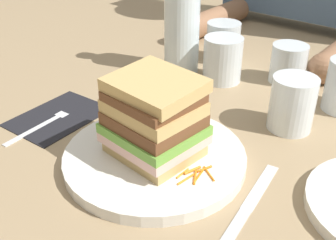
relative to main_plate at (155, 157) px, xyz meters
The scene contains 27 objects.
ground_plane 0.02m from the main_plate, 64.28° to the left, with size 3.00×3.00×0.00m, color #9E8460.
main_plate is the anchor object (origin of this frame).
sandwich 0.06m from the main_plate, 88.36° to the left, with size 0.13×0.12×0.12m.
carrot_shred_0 0.10m from the main_plate, behind, with size 0.00×0.00×0.02m, color orange.
carrot_shred_1 0.09m from the main_plate, behind, with size 0.00×0.00×0.03m, color orange.
carrot_shred_2 0.07m from the main_plate, behind, with size 0.00×0.00×0.02m, color orange.
carrot_shred_3 0.08m from the main_plate, 168.16° to the left, with size 0.00×0.00×0.03m, color orange.
carrot_shred_4 0.09m from the main_plate, behind, with size 0.00×0.00×0.03m, color orange.
carrot_shred_5 0.08m from the main_plate, behind, with size 0.00×0.00×0.02m, color orange.
carrot_shred_6 0.09m from the main_plate, behind, with size 0.00×0.00×0.03m, color orange.
carrot_shred_7 0.06m from the main_plate, 165.53° to the left, with size 0.00×0.00×0.03m, color orange.
carrot_shred_8 0.06m from the main_plate, behind, with size 0.00×0.00×0.03m, color orange.
carrot_shred_9 0.08m from the main_plate, ahead, with size 0.00×0.00×0.03m, color orange.
carrot_shred_10 0.08m from the main_plate, ahead, with size 0.00×0.00×0.02m, color orange.
carrot_shred_11 0.06m from the main_plate, 13.34° to the right, with size 0.00×0.00×0.03m, color orange.
carrot_shred_12 0.08m from the main_plate, 16.72° to the right, with size 0.00×0.00×0.03m, color orange.
carrot_shred_13 0.08m from the main_plate, ahead, with size 0.00×0.00×0.03m, color orange.
carrot_shred_14 0.09m from the main_plate, ahead, with size 0.00×0.00×0.03m, color orange.
carrot_shred_15 0.07m from the main_plate, ahead, with size 0.00×0.00×0.03m, color orange.
napkin_dark 0.21m from the main_plate, behind, with size 0.11×0.16×0.00m, color black.
fork 0.21m from the main_plate, behind, with size 0.03×0.17×0.00m.
knife 0.15m from the main_plate, ahead, with size 0.04×0.20×0.00m.
juice_glass 0.24m from the main_plate, 63.08° to the left, with size 0.07×0.07×0.09m.
water_bottle 0.35m from the main_plate, 121.20° to the left, with size 0.07×0.07×0.27m.
empty_tumbler_0 0.31m from the main_plate, 104.84° to the left, with size 0.08×0.08×0.09m, color silver.
empty_tumbler_1 0.38m from the main_plate, 86.20° to the left, with size 0.07×0.07×0.08m, color silver.
empty_tumbler_3 0.41m from the main_plate, 109.34° to the left, with size 0.07×0.07×0.09m, color silver.
Camera 1 is at (0.31, -0.38, 0.36)m, focal length 44.02 mm.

